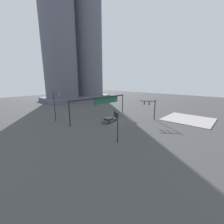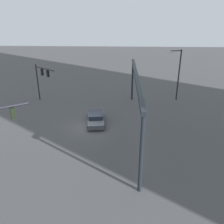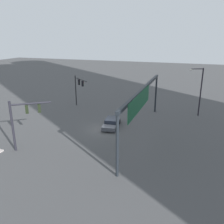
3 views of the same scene
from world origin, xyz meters
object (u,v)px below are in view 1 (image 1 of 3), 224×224
object	(u,v)px
traffic_signal_near_corner	(116,120)
traffic_signal_opposite_side	(151,106)
streetlamp_curved_arm	(55,105)
sedan_car_approaching	(109,120)

from	to	relation	value
traffic_signal_near_corner	traffic_signal_opposite_side	xyz separation A→B (m)	(17.29, 1.87, -0.07)
streetlamp_curved_arm	sedan_car_approaching	size ratio (longest dim) A/B	1.58
traffic_signal_near_corner	sedan_car_approaching	distance (m)	12.03
traffic_signal_near_corner	sedan_car_approaching	bearing A→B (deg)	-1.04
traffic_signal_near_corner	sedan_car_approaching	world-z (taller)	traffic_signal_near_corner
traffic_signal_near_corner	traffic_signal_opposite_side	world-z (taller)	traffic_signal_opposite_side
traffic_signal_opposite_side	streetlamp_curved_arm	world-z (taller)	streetlamp_curved_arm
streetlamp_curved_arm	sedan_car_approaching	xyz separation A→B (m)	(9.27, -11.39, -3.89)
sedan_car_approaching	traffic_signal_opposite_side	bearing A→B (deg)	-43.36
traffic_signal_near_corner	traffic_signal_opposite_side	bearing A→B (deg)	-44.84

